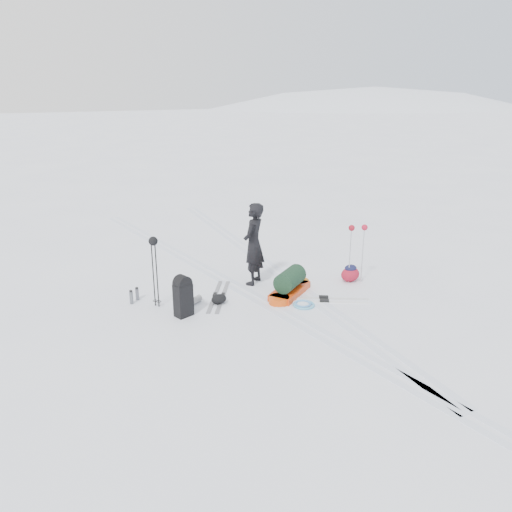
{
  "coord_description": "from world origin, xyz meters",
  "views": [
    {
      "loc": [
        -5.25,
        -8.46,
        4.35
      ],
      "look_at": [
        0.02,
        0.22,
        0.95
      ],
      "focal_mm": 35.0,
      "sensor_mm": 36.0,
      "label": 1
    }
  ],
  "objects_px": {
    "expedition_rucksack": "(184,296)",
    "ski_poles_black": "(154,250)",
    "skier": "(254,244)",
    "pulk_sled": "(290,285)"
  },
  "relations": [
    {
      "from": "skier",
      "to": "expedition_rucksack",
      "type": "height_order",
      "value": "skier"
    },
    {
      "from": "expedition_rucksack",
      "to": "ski_poles_black",
      "type": "relative_size",
      "value": 0.57
    },
    {
      "from": "skier",
      "to": "expedition_rucksack",
      "type": "distance_m",
      "value": 2.29
    },
    {
      "from": "skier",
      "to": "ski_poles_black",
      "type": "distance_m",
      "value": 2.44
    },
    {
      "from": "ski_poles_black",
      "to": "expedition_rucksack",
      "type": "bearing_deg",
      "value": -58.27
    },
    {
      "from": "pulk_sled",
      "to": "skier",
      "type": "bearing_deg",
      "value": 77.05
    },
    {
      "from": "skier",
      "to": "ski_poles_black",
      "type": "bearing_deg",
      "value": -35.31
    },
    {
      "from": "skier",
      "to": "ski_poles_black",
      "type": "height_order",
      "value": "skier"
    },
    {
      "from": "skier",
      "to": "expedition_rucksack",
      "type": "xyz_separation_m",
      "value": [
        -2.09,
        -0.76,
        -0.56
      ]
    },
    {
      "from": "skier",
      "to": "expedition_rucksack",
      "type": "bearing_deg",
      "value": -17.14
    }
  ]
}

